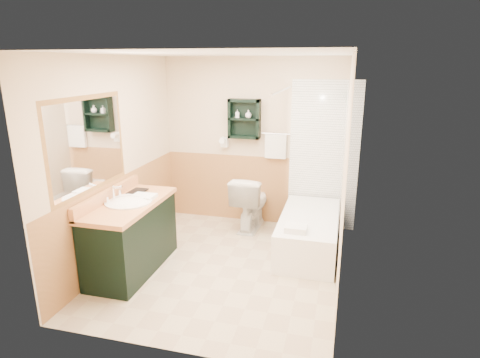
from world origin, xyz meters
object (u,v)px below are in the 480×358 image
(soap_bottle_a, at_px, (237,116))
(bathtub, at_px, (309,233))
(vanity, at_px, (132,236))
(toilet, at_px, (251,202))
(vanity_book, at_px, (130,182))
(soap_bottle_b, at_px, (248,115))
(hair_dryer, at_px, (225,142))
(wall_shelf, at_px, (244,119))

(soap_bottle_a, bearing_deg, bathtub, -32.53)
(vanity, height_order, toilet, vanity)
(bathtub, bearing_deg, vanity, -152.38)
(vanity, relative_size, vanity_book, 5.38)
(bathtub, xyz_separation_m, vanity_book, (-2.08, -0.66, 0.71))
(soap_bottle_b, bearing_deg, soap_bottle_a, 180.00)
(vanity, relative_size, bathtub, 0.86)
(vanity, height_order, vanity_book, vanity_book)
(vanity, xyz_separation_m, toilet, (1.04, 1.53, -0.03))
(hair_dryer, bearing_deg, vanity, -108.77)
(bathtub, bearing_deg, vanity_book, -162.44)
(hair_dryer, distance_m, vanity, 2.01)
(hair_dryer, xyz_separation_m, soap_bottle_a, (0.20, -0.03, 0.39))
(vanity_book, bearing_deg, hair_dryer, 63.54)
(vanity, bearing_deg, soap_bottle_b, 60.95)
(hair_dryer, xyz_separation_m, vanity, (-0.59, -1.75, -0.79))
(hair_dryer, height_order, vanity, hair_dryer)
(hair_dryer, height_order, toilet, hair_dryer)
(soap_bottle_a, relative_size, soap_bottle_b, 1.00)
(wall_shelf, relative_size, soap_bottle_b, 4.86)
(bathtub, height_order, toilet, toilet)
(vanity_book, xyz_separation_m, soap_bottle_a, (0.96, 1.38, 0.65))
(vanity, height_order, soap_bottle_a, soap_bottle_a)
(vanity_book, relative_size, soap_bottle_a, 2.12)
(hair_dryer, relative_size, bathtub, 0.16)
(wall_shelf, xyz_separation_m, bathtub, (1.03, -0.72, -1.32))
(hair_dryer, bearing_deg, bathtub, -29.39)
(vanity_book, xyz_separation_m, soap_bottle_b, (1.12, 1.38, 0.67))
(vanity, bearing_deg, toilet, 55.71)
(vanity, bearing_deg, bathtub, 27.62)
(toilet, xyz_separation_m, vanity_book, (-1.21, -1.18, 0.56))
(toilet, relative_size, vanity_book, 3.27)
(toilet, height_order, soap_bottle_a, soap_bottle_a)
(hair_dryer, height_order, soap_bottle_b, soap_bottle_b)
(wall_shelf, relative_size, vanity, 0.43)
(wall_shelf, relative_size, hair_dryer, 2.29)
(hair_dryer, relative_size, vanity_book, 1.00)
(hair_dryer, xyz_separation_m, toilet, (0.45, -0.22, -0.81))
(soap_bottle_b, bearing_deg, wall_shelf, 175.30)
(hair_dryer, bearing_deg, soap_bottle_b, -4.75)
(bathtub, bearing_deg, toilet, 149.20)
(wall_shelf, xyz_separation_m, toilet, (0.15, -0.20, -1.16))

